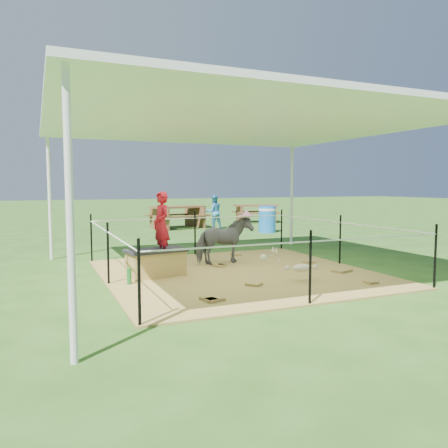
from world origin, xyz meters
name	(u,v)px	position (x,y,z in m)	size (l,w,h in m)	color
ground	(237,274)	(0.00, 0.00, 0.00)	(90.00, 90.00, 0.00)	#2D5919
hay_patch	(237,273)	(0.00, 0.00, 0.01)	(4.60, 4.60, 0.03)	brown
canopy_tent	(238,121)	(0.00, 0.00, 2.69)	(6.30, 6.30, 2.90)	silver
rope_fence	(237,238)	(0.00, 0.00, 0.64)	(4.54, 4.54, 1.00)	black
straw_bale	(156,264)	(-1.41, 0.26, 0.24)	(0.94, 0.47, 0.42)	#A3803B
dark_cloth	(156,250)	(-1.41, 0.26, 0.47)	(1.00, 0.52, 0.05)	black
woman	(161,219)	(-1.31, 0.26, 1.01)	(0.41, 0.27, 1.13)	#B51120
green_bottle	(129,276)	(-1.96, -0.19, 0.16)	(0.07, 0.07, 0.26)	#186E26
pony	(224,240)	(0.11, 0.87, 0.50)	(0.51, 1.11, 0.94)	#4C4C51
pink_hat	(224,213)	(0.11, 0.87, 1.04)	(0.29, 0.29, 0.14)	pink
foal	(302,266)	(0.65, -1.07, 0.28)	(0.89, 0.49, 0.49)	beige
trash_barrel	(267,219)	(3.89, 5.93, 0.45)	(0.58, 0.58, 0.89)	blue
picnic_table_near	(178,217)	(1.56, 8.58, 0.41)	(1.98, 1.43, 0.82)	brown
picnic_table_far	(256,214)	(5.43, 9.75, 0.38)	(1.83, 1.32, 0.76)	brown
distant_person	(214,212)	(2.68, 7.74, 0.63)	(0.61, 0.48, 1.26)	#3284BD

